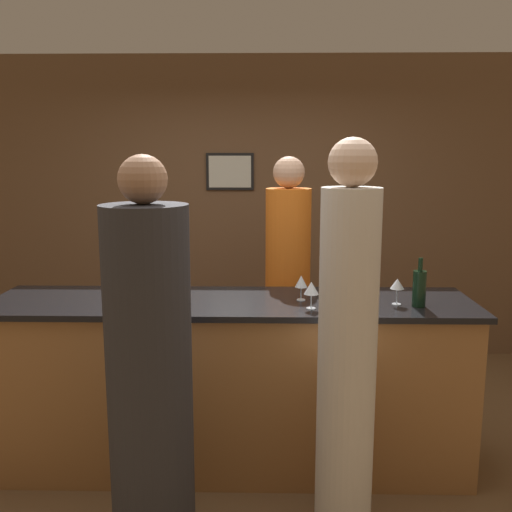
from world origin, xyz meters
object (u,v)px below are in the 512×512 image
guest_1 (347,356)px  wine_bottle_0 (419,288)px  wine_bottle_1 (164,285)px  guest_0 (150,380)px  bartender (288,295)px

guest_1 → wine_bottle_0: size_ratio=7.06×
wine_bottle_0 → wine_bottle_1: 1.46m
guest_0 → wine_bottle_1: bearing=93.9°
bartender → guest_0: size_ratio=0.99×
wine_bottle_0 → guest_0: bearing=-153.8°
guest_0 → wine_bottle_0: guest_0 is taller
guest_0 → wine_bottle_0: bearing=26.2°
wine_bottle_1 → guest_0: bearing=-86.1°
guest_0 → guest_1: bearing=8.4°
guest_0 → guest_1: guest_1 is taller
wine_bottle_0 → bartender: bearing=129.0°
bartender → guest_0: guest_0 is taller
guest_1 → wine_bottle_0: 0.76m
guest_0 → bartender: bearing=66.3°
guest_0 → wine_bottle_1: 0.74m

